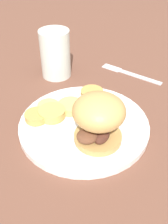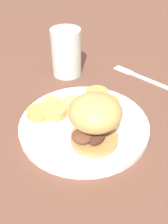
{
  "view_description": "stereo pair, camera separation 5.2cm",
  "coord_description": "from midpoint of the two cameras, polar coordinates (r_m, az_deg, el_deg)",
  "views": [
    {
      "loc": [
        -0.2,
        0.35,
        0.36
      ],
      "look_at": [
        0.0,
        0.0,
        0.04
      ],
      "focal_mm": 42.0,
      "sensor_mm": 36.0,
      "label": 1
    },
    {
      "loc": [
        -0.25,
        0.32,
        0.36
      ],
      "look_at": [
        0.0,
        0.0,
        0.04
      ],
      "focal_mm": 42.0,
      "sensor_mm": 36.0,
      "label": 2
    }
  ],
  "objects": [
    {
      "name": "potato_round_0",
      "position": [
        0.6,
        -0.72,
        4.0
      ],
      "size": [
        0.05,
        0.05,
        0.02
      ],
      "primitive_type": "cylinder",
      "color": "tan",
      "rests_on": "dinner_plate"
    },
    {
      "name": "fork",
      "position": [
        0.72,
        7.98,
        8.23
      ],
      "size": [
        0.17,
        0.03,
        0.0
      ],
      "color": "silver",
      "rests_on": "ground_plane"
    },
    {
      "name": "sandwich",
      "position": [
        0.46,
        -0.07,
        -1.58
      ],
      "size": [
        0.09,
        0.1,
        0.1
      ],
      "color": "tan",
      "rests_on": "dinner_plate"
    },
    {
      "name": "potato_round_6",
      "position": [
        0.55,
        -12.99,
        -1.0
      ],
      "size": [
        0.05,
        0.05,
        0.01
      ],
      "primitive_type": "cylinder",
      "color": "tan",
      "rests_on": "dinner_plate"
    },
    {
      "name": "ground_plane",
      "position": [
        0.54,
        -2.73,
        -3.47
      ],
      "size": [
        4.0,
        4.0,
        0.0
      ],
      "primitive_type": "plane",
      "color": "brown"
    },
    {
      "name": "potato_round_5",
      "position": [
        0.57,
        -10.08,
        1.38
      ],
      "size": [
        0.05,
        0.05,
        0.01
      ],
      "primitive_type": "cylinder",
      "color": "#DBB766",
      "rests_on": "dinner_plate"
    },
    {
      "name": "potato_round_2",
      "position": [
        0.56,
        -0.79,
        1.02
      ],
      "size": [
        0.04,
        0.04,
        0.01
      ],
      "primitive_type": "cylinder",
      "color": "tan",
      "rests_on": "dinner_plate"
    },
    {
      "name": "drinking_glass",
      "position": [
        0.69,
        -8.44,
        12.35
      ],
      "size": [
        0.08,
        0.08,
        0.12
      ],
      "color": "silver",
      "rests_on": "ground_plane"
    },
    {
      "name": "potato_round_1",
      "position": [
        0.58,
        1.87,
        2.33
      ],
      "size": [
        0.05,
        0.05,
        0.01
      ],
      "primitive_type": "cylinder",
      "color": "tan",
      "rests_on": "dinner_plate"
    },
    {
      "name": "potato_round_4",
      "position": [
        0.55,
        -9.68,
        -0.31
      ],
      "size": [
        0.06,
        0.06,
        0.02
      ],
      "primitive_type": "cylinder",
      "color": "tan",
      "rests_on": "dinner_plate"
    },
    {
      "name": "dinner_plate",
      "position": [
        0.54,
        -2.75,
        -2.78
      ],
      "size": [
        0.26,
        0.26,
        0.02
      ],
      "color": "white",
      "rests_on": "ground_plane"
    },
    {
      "name": "potato_round_3",
      "position": [
        0.56,
        -5.63,
        1.16
      ],
      "size": [
        0.05,
        0.05,
        0.01
      ],
      "primitive_type": "cylinder",
      "color": "#DBB766",
      "rests_on": "dinner_plate"
    }
  ]
}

